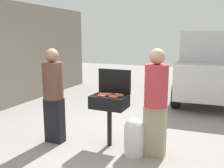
% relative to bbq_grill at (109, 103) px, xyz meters
% --- Properties ---
extents(ground_plane, '(24.00, 24.00, 0.00)m').
position_rel_bbq_grill_xyz_m(ground_plane, '(-0.14, -0.04, -0.76)').
color(ground_plane, gray).
extents(bbq_grill, '(0.60, 0.44, 0.90)m').
position_rel_bbq_grill_xyz_m(bbq_grill, '(0.00, 0.00, 0.00)').
color(bbq_grill, black).
rests_on(bbq_grill, ground).
extents(grill_lid_open, '(0.60, 0.05, 0.42)m').
position_rel_bbq_grill_xyz_m(grill_lid_open, '(0.00, 0.22, 0.35)').
color(grill_lid_open, black).
rests_on(grill_lid_open, bbq_grill).
extents(hot_dog_0, '(0.13, 0.04, 0.03)m').
position_rel_bbq_grill_xyz_m(hot_dog_0, '(-0.03, 0.06, 0.15)').
color(hot_dog_0, '#AD4228').
rests_on(hot_dog_0, bbq_grill).
extents(hot_dog_1, '(0.13, 0.04, 0.03)m').
position_rel_bbq_grill_xyz_m(hot_dog_1, '(-0.08, -0.09, 0.15)').
color(hot_dog_1, '#C6593D').
rests_on(hot_dog_1, bbq_grill).
extents(hot_dog_2, '(0.13, 0.03, 0.03)m').
position_rel_bbq_grill_xyz_m(hot_dog_2, '(-0.09, -0.13, 0.15)').
color(hot_dog_2, '#C6593D').
rests_on(hot_dog_2, bbq_grill).
extents(hot_dog_3, '(0.13, 0.03, 0.03)m').
position_rel_bbq_grill_xyz_m(hot_dog_3, '(0.13, 0.06, 0.15)').
color(hot_dog_3, '#AD4228').
rests_on(hot_dog_3, bbq_grill).
extents(hot_dog_4, '(0.13, 0.04, 0.03)m').
position_rel_bbq_grill_xyz_m(hot_dog_4, '(0.07, -0.04, 0.15)').
color(hot_dog_4, '#C6593D').
rests_on(hot_dog_4, bbq_grill).
extents(hot_dog_5, '(0.13, 0.03, 0.03)m').
position_rel_bbq_grill_xyz_m(hot_dog_5, '(0.14, 0.09, 0.15)').
color(hot_dog_5, '#AD4228').
rests_on(hot_dog_5, bbq_grill).
extents(hot_dog_6, '(0.13, 0.04, 0.03)m').
position_rel_bbq_grill_xyz_m(hot_dog_6, '(-0.13, -0.01, 0.15)').
color(hot_dog_6, '#C6593D').
rests_on(hot_dog_6, bbq_grill).
extents(hot_dog_7, '(0.13, 0.04, 0.03)m').
position_rel_bbq_grill_xyz_m(hot_dog_7, '(0.14, -0.09, 0.15)').
color(hot_dog_7, '#B74C33').
rests_on(hot_dog_7, bbq_grill).
extents(hot_dog_8, '(0.13, 0.04, 0.03)m').
position_rel_bbq_grill_xyz_m(hot_dog_8, '(-0.18, 0.02, 0.15)').
color(hot_dog_8, '#AD4228').
rests_on(hot_dog_8, bbq_grill).
extents(hot_dog_9, '(0.13, 0.04, 0.03)m').
position_rel_bbq_grill_xyz_m(hot_dog_9, '(-0.08, -0.16, 0.15)').
color(hot_dog_9, '#B74C33').
rests_on(hot_dog_9, bbq_grill).
extents(hot_dog_10, '(0.13, 0.04, 0.03)m').
position_rel_bbq_grill_xyz_m(hot_dog_10, '(0.13, -0.15, 0.15)').
color(hot_dog_10, '#AD4228').
rests_on(hot_dog_10, bbq_grill).
extents(hot_dog_11, '(0.13, 0.04, 0.03)m').
position_rel_bbq_grill_xyz_m(hot_dog_11, '(-0.06, 0.02, 0.15)').
color(hot_dog_11, '#AD4228').
rests_on(hot_dog_11, bbq_grill).
extents(hot_dog_12, '(0.13, 0.03, 0.03)m').
position_rel_bbq_grill_xyz_m(hot_dog_12, '(-0.08, -0.04, 0.15)').
color(hot_dog_12, '#C6593D').
rests_on(hot_dog_12, bbq_grill).
extents(hot_dog_13, '(0.13, 0.03, 0.03)m').
position_rel_bbq_grill_xyz_m(hot_dog_13, '(0.19, -0.00, 0.15)').
color(hot_dog_13, '#C6593D').
rests_on(hot_dog_13, bbq_grill).
extents(propane_tank, '(0.32, 0.32, 0.62)m').
position_rel_bbq_grill_xyz_m(propane_tank, '(0.51, -0.17, -0.44)').
color(propane_tank, silver).
rests_on(propane_tank, ground).
extents(person_left, '(0.36, 0.36, 1.69)m').
position_rel_bbq_grill_xyz_m(person_left, '(-0.97, -0.25, 0.15)').
color(person_left, black).
rests_on(person_left, ground).
extents(person_right, '(0.36, 0.36, 1.72)m').
position_rel_bbq_grill_xyz_m(person_right, '(0.82, -0.08, 0.17)').
color(person_right, gray).
rests_on(person_right, ground).
extents(parked_minivan, '(2.26, 4.51, 2.02)m').
position_rel_bbq_grill_xyz_m(parked_minivan, '(1.48, 4.44, 0.26)').
color(parked_minivan, '#B7B7BC').
rests_on(parked_minivan, ground).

